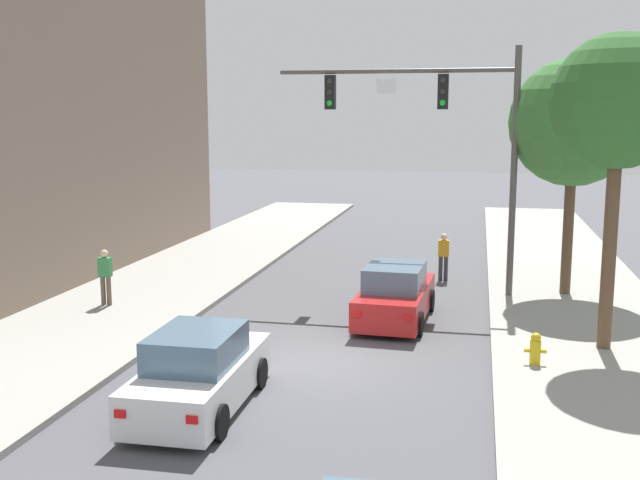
{
  "coord_description": "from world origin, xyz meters",
  "views": [
    {
      "loc": [
        3.57,
        -16.36,
        5.64
      ],
      "look_at": [
        -0.94,
        5.19,
        2.0
      ],
      "focal_mm": 42.63,
      "sensor_mm": 36.0,
      "label": 1
    }
  ],
  "objects_px": {
    "traffic_signal_mast": "(444,123)",
    "fire_hydrant": "(535,349)",
    "car_lead_red": "(395,295)",
    "street_tree_nearest": "(619,104)",
    "street_tree_second": "(574,123)",
    "pedestrian_sidewalk_left_walker": "(105,274)",
    "car_following_white": "(199,373)",
    "pedestrian_crossing_road": "(444,255)"
  },
  "relations": [
    {
      "from": "fire_hydrant",
      "to": "street_tree_second",
      "type": "relative_size",
      "value": 0.1
    },
    {
      "from": "traffic_signal_mast",
      "to": "fire_hydrant",
      "type": "xyz_separation_m",
      "value": [
        2.43,
        -6.66,
        -4.87
      ]
    },
    {
      "from": "car_lead_red",
      "to": "street_tree_second",
      "type": "distance_m",
      "value": 7.75
    },
    {
      "from": "car_following_white",
      "to": "street_tree_second",
      "type": "xyz_separation_m",
      "value": [
        7.9,
        10.93,
        4.66
      ]
    },
    {
      "from": "car_lead_red",
      "to": "street_tree_nearest",
      "type": "relative_size",
      "value": 0.59
    },
    {
      "from": "pedestrian_sidewalk_left_walker",
      "to": "street_tree_nearest",
      "type": "bearing_deg",
      "value": -5.7
    },
    {
      "from": "traffic_signal_mast",
      "to": "car_following_white",
      "type": "xyz_separation_m",
      "value": [
        -4.08,
        -10.31,
        -4.65
      ]
    },
    {
      "from": "car_lead_red",
      "to": "pedestrian_sidewalk_left_walker",
      "type": "relative_size",
      "value": 2.63
    },
    {
      "from": "traffic_signal_mast",
      "to": "street_tree_second",
      "type": "bearing_deg",
      "value": 9.15
    },
    {
      "from": "traffic_signal_mast",
      "to": "fire_hydrant",
      "type": "distance_m",
      "value": 8.6
    },
    {
      "from": "car_lead_red",
      "to": "street_tree_nearest",
      "type": "height_order",
      "value": "street_tree_nearest"
    },
    {
      "from": "fire_hydrant",
      "to": "street_tree_second",
      "type": "height_order",
      "value": "street_tree_second"
    },
    {
      "from": "street_tree_nearest",
      "to": "street_tree_second",
      "type": "height_order",
      "value": "street_tree_nearest"
    },
    {
      "from": "car_lead_red",
      "to": "car_following_white",
      "type": "xyz_separation_m",
      "value": [
        -3.0,
        -7.13,
        0.0
      ]
    },
    {
      "from": "car_following_white",
      "to": "pedestrian_crossing_road",
      "type": "height_order",
      "value": "pedestrian_crossing_road"
    },
    {
      "from": "street_tree_nearest",
      "to": "street_tree_second",
      "type": "xyz_separation_m",
      "value": [
        -0.3,
        5.68,
        -0.5
      ]
    },
    {
      "from": "car_following_white",
      "to": "pedestrian_sidewalk_left_walker",
      "type": "height_order",
      "value": "pedestrian_sidewalk_left_walker"
    },
    {
      "from": "fire_hydrant",
      "to": "street_tree_nearest",
      "type": "bearing_deg",
      "value": 43.37
    },
    {
      "from": "pedestrian_sidewalk_left_walker",
      "to": "street_tree_second",
      "type": "distance_m",
      "value": 14.61
    },
    {
      "from": "car_following_white",
      "to": "pedestrian_sidewalk_left_walker",
      "type": "xyz_separation_m",
      "value": [
        -5.38,
        6.6,
        0.34
      ]
    },
    {
      "from": "car_lead_red",
      "to": "street_tree_second",
      "type": "relative_size",
      "value": 0.6
    },
    {
      "from": "car_following_white",
      "to": "pedestrian_sidewalk_left_walker",
      "type": "distance_m",
      "value": 8.52
    },
    {
      "from": "pedestrian_crossing_road",
      "to": "street_tree_nearest",
      "type": "relative_size",
      "value": 0.22
    },
    {
      "from": "car_following_white",
      "to": "fire_hydrant",
      "type": "relative_size",
      "value": 5.91
    },
    {
      "from": "pedestrian_crossing_road",
      "to": "fire_hydrant",
      "type": "bearing_deg",
      "value": -74.74
    },
    {
      "from": "traffic_signal_mast",
      "to": "car_lead_red",
      "type": "relative_size",
      "value": 1.74
    },
    {
      "from": "car_lead_red",
      "to": "pedestrian_sidewalk_left_walker",
      "type": "bearing_deg",
      "value": -176.39
    },
    {
      "from": "traffic_signal_mast",
      "to": "street_tree_nearest",
      "type": "height_order",
      "value": "traffic_signal_mast"
    },
    {
      "from": "fire_hydrant",
      "to": "pedestrian_sidewalk_left_walker",
      "type": "bearing_deg",
      "value": 166.07
    },
    {
      "from": "car_following_white",
      "to": "pedestrian_crossing_road",
      "type": "relative_size",
      "value": 2.59
    },
    {
      "from": "traffic_signal_mast",
      "to": "fire_hydrant",
      "type": "relative_size",
      "value": 10.42
    },
    {
      "from": "car_lead_red",
      "to": "pedestrian_crossing_road",
      "type": "height_order",
      "value": "pedestrian_crossing_road"
    },
    {
      "from": "car_lead_red",
      "to": "street_tree_nearest",
      "type": "distance_m",
      "value": 7.56
    },
    {
      "from": "street_tree_second",
      "to": "pedestrian_sidewalk_left_walker",
      "type": "bearing_deg",
      "value": -161.95
    },
    {
      "from": "traffic_signal_mast",
      "to": "pedestrian_crossing_road",
      "type": "height_order",
      "value": "traffic_signal_mast"
    },
    {
      "from": "pedestrian_sidewalk_left_walker",
      "to": "street_tree_nearest",
      "type": "distance_m",
      "value": 14.47
    },
    {
      "from": "pedestrian_crossing_road",
      "to": "street_tree_second",
      "type": "xyz_separation_m",
      "value": [
        3.84,
        -1.72,
        4.47
      ]
    },
    {
      "from": "car_lead_red",
      "to": "pedestrian_sidewalk_left_walker",
      "type": "height_order",
      "value": "pedestrian_sidewalk_left_walker"
    },
    {
      "from": "car_lead_red",
      "to": "traffic_signal_mast",
      "type": "bearing_deg",
      "value": 71.35
    },
    {
      "from": "traffic_signal_mast",
      "to": "pedestrian_sidewalk_left_walker",
      "type": "xyz_separation_m",
      "value": [
        -9.46,
        -3.71,
        -4.31
      ]
    },
    {
      "from": "pedestrian_sidewalk_left_walker",
      "to": "street_tree_second",
      "type": "xyz_separation_m",
      "value": [
        13.27,
        4.33,
        4.32
      ]
    },
    {
      "from": "traffic_signal_mast",
      "to": "street_tree_nearest",
      "type": "distance_m",
      "value": 6.55
    }
  ]
}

